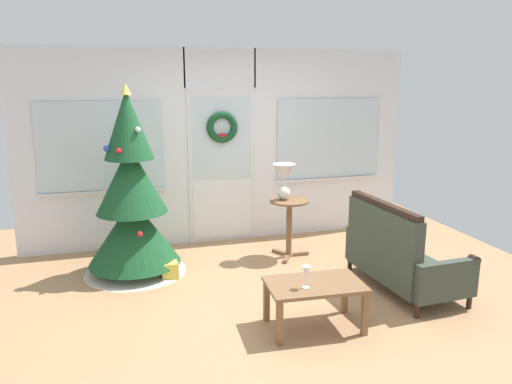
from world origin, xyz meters
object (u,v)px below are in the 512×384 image
(settee_sofa, at_px, (397,255))
(wine_glass, at_px, (306,272))
(side_table, at_px, (289,217))
(table_lamp, at_px, (284,177))
(gift_box, at_px, (170,270))
(christmas_tree, at_px, (132,206))
(coffee_table, at_px, (315,290))

(settee_sofa, bearing_deg, wine_glass, -154.08)
(side_table, distance_m, table_lamp, 0.50)
(table_lamp, bearing_deg, gift_box, -167.37)
(gift_box, bearing_deg, christmas_tree, 141.09)
(christmas_tree, height_order, wine_glass, christmas_tree)
(christmas_tree, xyz_separation_m, table_lamp, (1.80, 0.03, 0.23))
(coffee_table, bearing_deg, christmas_tree, 129.59)
(side_table, bearing_deg, wine_glass, -105.21)
(christmas_tree, height_order, gift_box, christmas_tree)
(wine_glass, height_order, gift_box, wine_glass)
(side_table, xyz_separation_m, coffee_table, (-0.39, -1.77, -0.15))
(settee_sofa, bearing_deg, christmas_tree, 154.62)
(table_lamp, relative_size, gift_box, 2.43)
(gift_box, bearing_deg, settee_sofa, -22.86)
(wine_glass, bearing_deg, settee_sofa, 25.92)
(christmas_tree, height_order, settee_sofa, christmas_tree)
(gift_box, bearing_deg, coffee_table, -53.24)
(christmas_tree, xyz_separation_m, gift_box, (0.36, -0.29, -0.69))
(settee_sofa, relative_size, gift_box, 7.68)
(christmas_tree, xyz_separation_m, side_table, (1.86, -0.01, -0.27))
(wine_glass, relative_size, gift_box, 1.08)
(christmas_tree, relative_size, table_lamp, 4.81)
(coffee_table, bearing_deg, settee_sofa, 25.16)
(settee_sofa, distance_m, coffee_table, 1.26)
(settee_sofa, bearing_deg, side_table, 121.51)
(side_table, distance_m, gift_box, 1.58)
(coffee_table, distance_m, wine_glass, 0.25)
(christmas_tree, bearing_deg, wine_glass, -53.77)
(settee_sofa, distance_m, wine_glass, 1.41)
(table_lamp, bearing_deg, settee_sofa, -57.34)
(christmas_tree, distance_m, coffee_table, 2.34)
(table_lamp, relative_size, wine_glass, 2.26)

